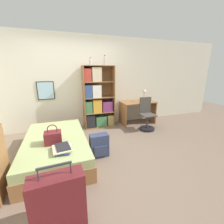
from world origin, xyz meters
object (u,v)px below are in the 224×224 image
Objects in this scene: desk_lamp at (145,93)px; desk_chair at (147,119)px; bottle_green at (90,62)px; bottle_brown at (105,61)px; desk at (138,108)px; book_stack_on_bed at (63,149)px; suitcase at (59,202)px; backpack at (99,146)px; handbag at (53,137)px; bookcase at (97,101)px; bed at (56,147)px.

desk_lamp is 0.91m from desk_chair.
bottle_green is at bearing 176.57° from desk_lamp.
desk is at bearing -5.51° from bottle_brown.
book_stack_on_bed is at bearing -124.49° from bottle_brown.
backpack is at bearing 57.90° from suitcase.
bookcase is at bearing 53.12° from handbag.
desk_chair reaches higher than desk.
suitcase is 1.70× the size of backpack.
bed is 1.85m from bookcase.
desk_lamp is at bearing -4.36° from bottle_brown.
handbag is 0.45× the size of suitcase.
desk_lamp is 0.45× the size of desk_chair.
handbag is at bearing -151.60° from desk_lamp.
desk_lamp is at bearing 34.92° from book_stack_on_bed.
desk is (2.42, 2.69, 0.16)m from suitcase.
desk_lamp is at bearing 28.40° from handbag.
bottle_brown is (1.38, 2.79, 1.56)m from suitcase.
bookcase is 6.57× the size of bottle_brown.
suitcase is 1.43m from backpack.
bookcase reaches higher than handbag.
backpack is at bearing -150.88° from desk_chair.
bottle_brown is 0.30× the size of desk_chair.
bed is at bearing -153.87° from desk.
bottle_brown is (1.44, 1.56, 1.36)m from handbag.
bottle_brown is 1.74m from desk.
desk reaches higher than book_stack_on_bed.
bottle_brown is at bearing -3.61° from bookcase.
bookcase is 8.92× the size of bottle_green.
desk_chair is (1.02, -0.67, -1.58)m from bottle_brown.
handbag is 0.87m from backpack.
book_stack_on_bed is 2.20m from bookcase.
bottle_brown reaches higher than handbag.
desk_lamp is 2.52m from backpack.
bookcase is 1.13m from bottle_brown.
bottle_green is at bearing 179.46° from bottle_brown.
bottle_brown is 2.38m from backpack.
handbag is 2.30m from bottle_green.
bottle_brown is 2.00m from desk_chair.
suitcase reaches higher than handbag.
desk reaches higher than bed.
bottle_brown is at bearing 174.49° from desk.
desk_chair is at bearing 19.99° from handbag.
bed is at bearing -155.84° from desk_lamp.
desk_chair is (2.47, 0.90, -0.22)m from handbag.
bookcase is 4.29× the size of desk_lamp.
bottle_green is at bearing 70.81° from suitcase.
bookcase reaches higher than bed.
bottle_green is at bearing 52.26° from bed.
backpack is (-1.89, -1.49, -0.75)m from desk_lamp.
suitcase is (0.06, -1.23, -0.20)m from handbag.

